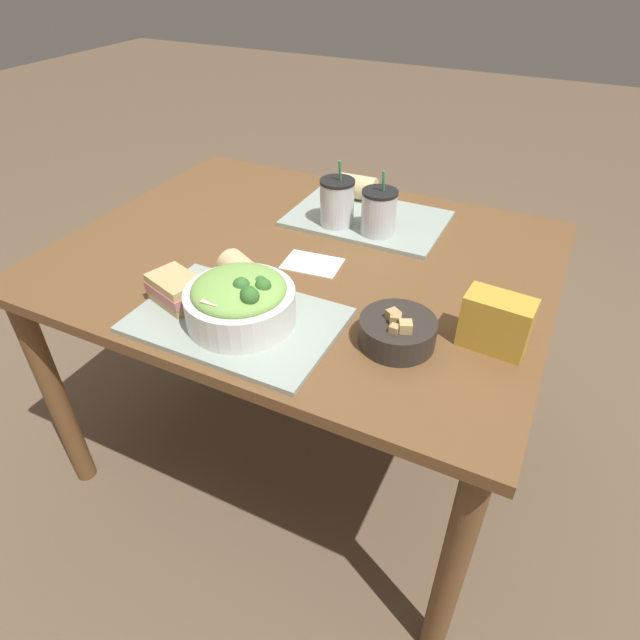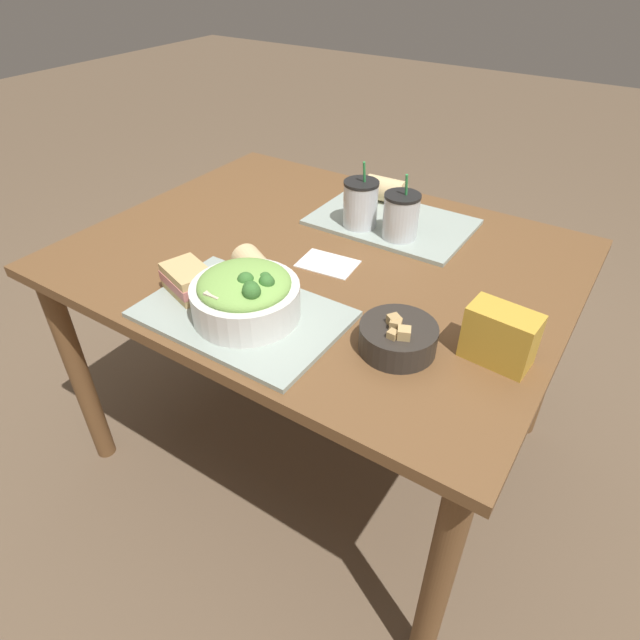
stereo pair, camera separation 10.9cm
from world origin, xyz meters
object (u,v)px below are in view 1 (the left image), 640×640
salad_bowl (240,300)px  soup_bowl (397,331)px  baguette_near (246,276)px  chip_bag (496,323)px  drink_cup_red (379,213)px  napkin_folded (312,264)px  sandwich_near (176,289)px  baguette_far (357,187)px  drink_cup_dark (337,204)px

salad_bowl → soup_bowl: 0.34m
baguette_near → chip_bag: chip_bag is taller
drink_cup_red → napkin_folded: 0.25m
soup_bowl → sandwich_near: size_ratio=1.10×
baguette_far → salad_bowl: bearing=179.8°
salad_bowl → drink_cup_red: bearing=77.4°
baguette_near → chip_bag: 0.56m
baguette_near → baguette_far: 0.60m
drink_cup_red → sandwich_near: bearing=-119.3°
salad_bowl → napkin_folded: size_ratio=1.52×
sandwich_near → drink_cup_red: 0.59m
sandwich_near → baguette_far: bearing=96.5°
sandwich_near → napkin_folded: bearing=75.3°
sandwich_near → baguette_near: 0.16m
soup_bowl → drink_cup_dark: size_ratio=0.85×
soup_bowl → baguette_near: size_ratio=0.95×
sandwich_near → baguette_near: (0.12, 0.11, 0.00)m
sandwich_near → salad_bowl: bearing=18.4°
baguette_near → baguette_far: bearing=25.2°
soup_bowl → napkin_folded: 0.37m
salad_bowl → drink_cup_dark: drink_cup_dark is taller
baguette_near → drink_cup_dark: size_ratio=0.90×
drink_cup_dark → drink_cup_red: size_ratio=1.04×
salad_bowl → baguette_near: (-0.06, 0.11, -0.02)m
drink_cup_dark → chip_bag: 0.62m
drink_cup_red → chip_bag: bearing=-41.6°
salad_bowl → sandwich_near: bearing=-179.8°
baguette_far → baguette_near: bearing=174.8°
drink_cup_dark → drink_cup_red: bearing=-0.0°
sandwich_near → napkin_folded: 0.36m
salad_bowl → napkin_folded: (0.02, 0.30, -0.07)m
soup_bowl → baguette_near: baguette_near is taller
drink_cup_red → baguette_far: bearing=127.3°
baguette_far → soup_bowl: bearing=-152.6°
soup_bowl → chip_bag: bearing=23.9°
salad_bowl → chip_bag: 0.53m
drink_cup_dark → napkin_folded: drink_cup_dark is taller
chip_bag → drink_cup_red: bearing=143.0°
soup_bowl → napkin_folded: size_ratio=1.03×
salad_bowl → soup_bowl: salad_bowl is taller
sandwich_near → baguette_near: bearing=61.4°
sandwich_near → baguette_near: baguette_near is taller
drink_cup_dark → chip_bag: (0.52, -0.35, -0.01)m
sandwich_near → napkin_folded: sandwich_near is taller
soup_bowl → drink_cup_red: drink_cup_red is taller
sandwich_near → drink_cup_red: drink_cup_red is taller
drink_cup_red → napkin_folded: (-0.10, -0.22, -0.07)m
soup_bowl → chip_bag: size_ratio=1.14×
soup_bowl → chip_bag: (0.18, 0.08, 0.03)m
drink_cup_dark → drink_cup_red: 0.13m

